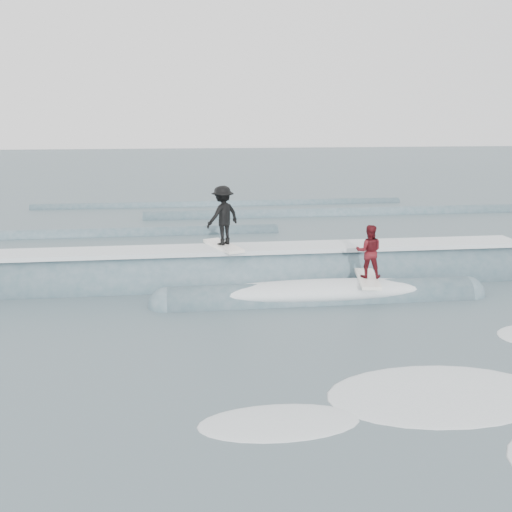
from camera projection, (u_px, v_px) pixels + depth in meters
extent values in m
plane|color=#40585D|center=(284.00, 357.00, 12.88)|extent=(160.00, 160.00, 0.00)
cylinder|color=#3B5864|center=(252.00, 281.00, 18.73)|extent=(20.00, 2.06, 2.06)
cylinder|color=#3B5864|center=(321.00, 300.00, 16.82)|extent=(9.00, 1.12, 1.12)
sphere|color=#3B5864|center=(168.00, 306.00, 16.28)|extent=(1.12, 1.12, 1.12)
sphere|color=#3B5864|center=(466.00, 294.00, 17.37)|extent=(1.12, 1.12, 1.12)
cube|color=white|center=(252.00, 249.00, 18.46)|extent=(18.00, 1.30, 0.14)
ellipsoid|color=white|center=(322.00, 290.00, 16.75)|extent=(7.60, 1.30, 0.60)
cube|color=white|center=(223.00, 246.00, 18.32)|extent=(1.23, 2.06, 0.10)
imported|color=black|center=(223.00, 215.00, 18.08)|extent=(1.39, 1.29, 1.88)
cube|color=white|center=(368.00, 279.00, 16.84)|extent=(0.91, 2.07, 0.10)
imported|color=#520F15|center=(369.00, 251.00, 16.64)|extent=(0.89, 0.77, 1.57)
ellipsoid|color=white|center=(438.00, 394.00, 11.18)|extent=(4.03, 2.75, 0.10)
ellipsoid|color=white|center=(279.00, 423.00, 10.16)|extent=(2.41, 1.64, 0.10)
cylinder|color=#3B5864|center=(33.00, 238.00, 25.28)|extent=(22.00, 0.70, 0.70)
cylinder|color=#3B5864|center=(348.00, 215.00, 31.00)|extent=(22.00, 0.80, 0.80)
cylinder|color=#3B5864|center=(221.00, 206.00, 34.05)|extent=(22.00, 0.60, 0.60)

